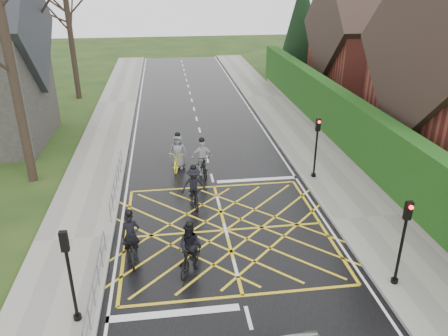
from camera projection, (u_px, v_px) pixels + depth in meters
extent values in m
plane|color=black|center=(226.00, 230.00, 17.80)|extent=(120.00, 120.00, 0.00)
cube|color=black|center=(226.00, 230.00, 17.80)|extent=(9.00, 80.00, 0.01)
cube|color=gray|center=(365.00, 218.00, 18.52)|extent=(3.00, 80.00, 0.15)
cube|color=gray|center=(74.00, 240.00, 17.03)|extent=(3.00, 80.00, 0.15)
cube|color=slate|center=(350.00, 156.00, 24.05)|extent=(0.50, 38.00, 0.70)
cube|color=#16390F|center=(353.00, 126.00, 23.33)|extent=(0.90, 38.00, 2.80)
cube|color=maroon|center=(378.00, 64.00, 34.68)|extent=(9.00, 8.00, 6.00)
cube|color=#2E211C|center=(383.00, 25.00, 33.49)|extent=(9.80, 8.80, 8.80)
cylinder|color=black|center=(298.00, 74.00, 42.39)|extent=(0.50, 0.50, 1.20)
cone|color=black|center=(301.00, 27.00, 40.59)|extent=(4.60, 4.60, 10.00)
cylinder|color=black|center=(12.00, 71.00, 19.86)|extent=(0.44, 0.44, 11.00)
cylinder|color=black|center=(33.00, 37.00, 26.76)|extent=(0.44, 0.44, 12.00)
cylinder|color=black|center=(71.00, 36.00, 34.49)|extent=(0.44, 0.44, 10.00)
cylinder|color=slate|center=(94.00, 274.00, 13.65)|extent=(0.05, 5.00, 0.05)
cylinder|color=slate|center=(96.00, 285.00, 13.84)|extent=(0.04, 5.00, 0.04)
cylinder|color=slate|center=(105.00, 242.00, 16.12)|extent=(0.04, 0.04, 1.00)
cylinder|color=slate|center=(116.00, 174.00, 20.43)|extent=(0.05, 6.00, 0.05)
cylinder|color=slate|center=(117.00, 182.00, 20.62)|extent=(0.04, 6.00, 0.04)
cylinder|color=slate|center=(110.00, 215.00, 17.93)|extent=(0.04, 0.04, 1.00)
cylinder|color=slate|center=(122.00, 159.00, 23.35)|extent=(0.04, 0.04, 1.00)
cylinder|color=black|center=(316.00, 152.00, 21.62)|extent=(0.10, 0.10, 3.00)
cylinder|color=black|center=(313.00, 176.00, 22.17)|extent=(0.24, 0.24, 0.30)
cube|color=black|center=(318.00, 125.00, 21.05)|extent=(0.22, 0.16, 0.62)
sphere|color=#FF0C0C|center=(319.00, 122.00, 20.86)|extent=(0.14, 0.14, 0.14)
cylinder|color=black|center=(401.00, 249.00, 14.03)|extent=(0.10, 0.10, 3.00)
cylinder|color=black|center=(394.00, 282.00, 14.58)|extent=(0.24, 0.24, 0.30)
cube|color=black|center=(408.00, 211.00, 13.45)|extent=(0.22, 0.16, 0.62)
sphere|color=#FF0C0C|center=(411.00, 207.00, 13.27)|extent=(0.14, 0.14, 0.14)
cylinder|color=black|center=(71.00, 283.00, 12.49)|extent=(0.10, 0.10, 3.00)
cylinder|color=black|center=(78.00, 319.00, 13.04)|extent=(0.24, 0.24, 0.30)
cube|color=black|center=(64.00, 241.00, 11.92)|extent=(0.22, 0.16, 0.62)
sphere|color=#FF0C0C|center=(64.00, 233.00, 11.95)|extent=(0.14, 0.14, 0.14)
imported|color=black|center=(132.00, 246.00, 15.85)|extent=(0.97, 2.12, 1.08)
imported|color=black|center=(131.00, 235.00, 15.79)|extent=(0.72, 0.52, 1.83)
sphere|color=black|center=(128.00, 213.00, 15.41)|extent=(0.29, 0.29, 0.29)
imported|color=black|center=(191.00, 256.00, 15.23)|extent=(1.30, 1.98, 1.16)
imported|color=black|center=(190.00, 247.00, 15.20)|extent=(1.06, 0.97, 1.77)
sphere|color=black|center=(189.00, 224.00, 14.83)|extent=(0.28, 0.28, 0.28)
imported|color=black|center=(194.00, 194.00, 19.60)|extent=(0.88, 2.04, 1.04)
imported|color=black|center=(194.00, 186.00, 19.55)|extent=(1.20, 0.77, 1.76)
sphere|color=black|center=(193.00, 167.00, 19.18)|extent=(0.28, 0.28, 0.28)
imported|color=black|center=(202.00, 164.00, 22.42)|extent=(0.81, 2.10, 1.23)
imported|color=#B2B2B6|center=(202.00, 158.00, 22.37)|extent=(1.15, 0.58, 1.89)
sphere|color=black|center=(202.00, 140.00, 21.98)|extent=(0.30, 0.30, 0.30)
imported|color=yellow|center=(179.00, 159.00, 23.20)|extent=(1.20, 2.20, 1.10)
imported|color=slate|center=(178.00, 152.00, 23.14)|extent=(1.02, 0.79, 1.87)
sphere|color=black|center=(177.00, 135.00, 22.75)|extent=(0.29, 0.29, 0.29)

